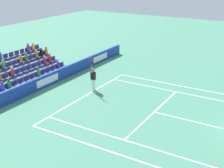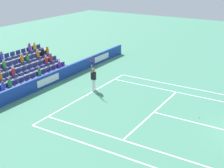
{
  "view_description": "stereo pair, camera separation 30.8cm",
  "coord_description": "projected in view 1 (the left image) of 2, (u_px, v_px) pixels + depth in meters",
  "views": [
    {
      "loc": [
        17.24,
        0.6,
        8.93
      ],
      "look_at": [
        -0.56,
        -9.96,
        1.1
      ],
      "focal_mm": 49.71,
      "sensor_mm": 36.0,
      "label": 1
    },
    {
      "loc": [
        17.08,
        0.87,
        8.93
      ],
      "look_at": [
        -0.56,
        -9.96,
        1.1
      ],
      "focal_mm": 49.71,
      "sensor_mm": 36.0,
      "label": 2
    }
  ],
  "objects": [
    {
      "name": "line_baseline",
      "position": [
        86.0,
        95.0,
        22.98
      ],
      "size": [
        10.97,
        0.1,
        0.01
      ],
      "primitive_type": "cube",
      "color": "white",
      "rests_on": "ground"
    },
    {
      "name": "line_service",
      "position": [
        154.0,
        112.0,
        20.36
      ],
      "size": [
        8.23,
        0.1,
        0.01
      ],
      "primitive_type": "cube",
      "color": "white",
      "rests_on": "ground"
    },
    {
      "name": "line_centre_service",
      "position": [
        203.0,
        124.0,
        18.83
      ],
      "size": [
        0.1,
        6.4,
        0.01
      ],
      "primitive_type": "cube",
      "color": "white",
      "rests_on": "ground"
    },
    {
      "name": "line_singles_sideline_left",
      "position": [
        132.0,
        142.0,
        16.83
      ],
      "size": [
        0.1,
        11.89,
        0.01
      ],
      "primitive_type": "cube",
      "color": "white",
      "rests_on": "ground"
    },
    {
      "name": "line_singles_sideline_right",
      "position": [
        182.0,
        93.0,
        23.45
      ],
      "size": [
        0.1,
        11.89,
        0.01
      ],
      "primitive_type": "cube",
      "color": "white",
      "rests_on": "ground"
    },
    {
      "name": "line_doubles_sideline_left",
      "position": [
        119.0,
        155.0,
        15.73
      ],
      "size": [
        0.1,
        11.89,
        0.01
      ],
      "primitive_type": "cube",
      "color": "white",
      "rests_on": "ground"
    },
    {
      "name": "line_doubles_sideline_right",
      "position": [
        187.0,
        87.0,
        24.56
      ],
      "size": [
        0.1,
        11.89,
        0.01
      ],
      "primitive_type": "cube",
      "color": "white",
      "rests_on": "ground"
    },
    {
      "name": "line_centre_mark",
      "position": [
        87.0,
        96.0,
        22.94
      ],
      "size": [
        0.1,
        0.2,
        0.01
      ],
      "primitive_type": "cube",
      "color": "white",
      "rests_on": "ground"
    },
    {
      "name": "sponsor_barrier",
      "position": [
        47.0,
        80.0,
        24.61
      ],
      "size": [
        23.22,
        0.22,
        1.0
      ],
      "color": "#193899",
      "rests_on": "ground"
    },
    {
      "name": "tennis_player",
      "position": [
        93.0,
        78.0,
        23.56
      ],
      "size": [
        0.53,
        0.38,
        2.85
      ],
      "color": "white",
      "rests_on": "ground"
    },
    {
      "name": "stadium_stand",
      "position": [
        20.0,
        72.0,
        25.94
      ],
      "size": [
        7.44,
        3.8,
        2.58
      ],
      "color": "gray",
      "rests_on": "ground"
    },
    {
      "name": "loose_tennis_ball",
      "position": [
        200.0,
        117.0,
        19.66
      ],
      "size": [
        0.07,
        0.07,
        0.07
      ],
      "primitive_type": "sphere",
      "color": "#D1E533",
      "rests_on": "ground"
    }
  ]
}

